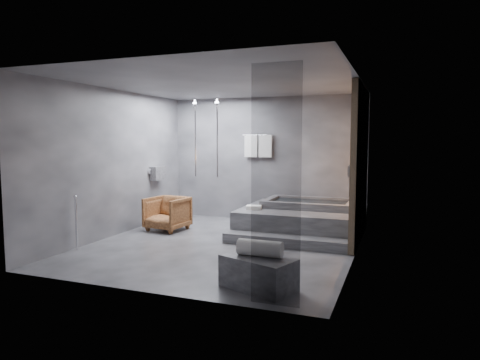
% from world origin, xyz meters
% --- Properties ---
extents(room, '(5.00, 5.04, 2.82)m').
position_xyz_m(room, '(0.40, 0.24, 1.73)').
color(room, '#313133').
rests_on(room, ground).
extents(tub_deck, '(2.20, 2.00, 0.50)m').
position_xyz_m(tub_deck, '(1.05, 1.45, 0.25)').
color(tub_deck, '#363639').
rests_on(tub_deck, ground).
extents(tub_step, '(2.20, 0.36, 0.18)m').
position_xyz_m(tub_step, '(1.05, 0.27, 0.09)').
color(tub_step, '#363639').
rests_on(tub_step, ground).
extents(concrete_bench, '(1.01, 0.77, 0.40)m').
position_xyz_m(concrete_bench, '(1.28, -1.91, 0.20)').
color(concrete_bench, '#313134').
rests_on(concrete_bench, ground).
extents(driftwood_chair, '(0.83, 0.84, 0.69)m').
position_xyz_m(driftwood_chair, '(-1.54, 0.73, 0.34)').
color(driftwood_chair, '#4A2712').
rests_on(driftwood_chair, ground).
extents(rolled_towel, '(0.57, 0.22, 0.20)m').
position_xyz_m(rolled_towel, '(1.29, -1.87, 0.51)').
color(rolled_towel, silver).
rests_on(rolled_towel, concrete_bench).
extents(deck_towel, '(0.32, 0.26, 0.08)m').
position_xyz_m(deck_towel, '(0.25, 0.94, 0.54)').
color(deck_towel, white).
rests_on(deck_towel, tub_deck).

